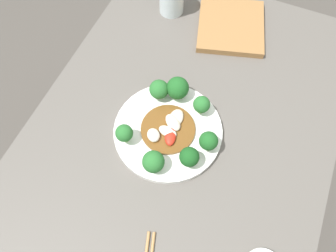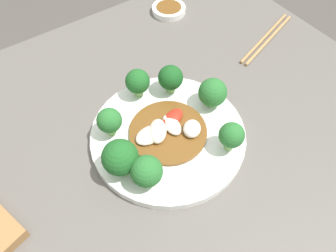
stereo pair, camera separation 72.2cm
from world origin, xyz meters
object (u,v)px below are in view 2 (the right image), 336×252
object	(u,v)px
broccoli_northwest	(109,121)
chopsticks	(267,38)
broccoli_east	(213,93)
broccoli_north	(138,82)
sauce_dish	(169,9)
broccoli_west	(120,158)
broccoli_southeast	(232,136)
stirfry_center	(168,130)
broccoli_northeast	(171,78)
broccoli_southwest	(147,171)
plate	(168,135)

from	to	relation	value
broccoli_northwest	chopsticks	distance (m)	0.43
broccoli_east	broccoli_northwest	bearing A→B (deg)	165.01
broccoli_north	sauce_dish	size ratio (longest dim) A/B	0.71
broccoli_west	chopsticks	xyz separation A→B (m)	(0.45, 0.11, -0.05)
broccoli_southeast	stirfry_center	size ratio (longest dim) A/B	0.43
chopsticks	broccoli_north	bearing A→B (deg)	177.84
broccoli_northeast	chopsticks	size ratio (longest dim) A/B	0.29
broccoli_southwest	broccoli_northwest	xyz separation A→B (m)	(0.00, 0.12, 0.00)
broccoli_northeast	broccoli_west	size ratio (longest dim) A/B	0.91
plate	broccoli_west	distance (m)	0.11
broccoli_east	stirfry_center	distance (m)	0.11
broccoli_southwest	stirfry_center	distance (m)	0.11
broccoli_east	chopsticks	distance (m)	0.26
broccoli_northeast	stirfry_center	world-z (taller)	broccoli_northeast
plate	sauce_dish	size ratio (longest dim) A/B	3.33
plate	broccoli_northwest	size ratio (longest dim) A/B	4.79
broccoli_southeast	broccoli_north	bearing A→B (deg)	107.49
broccoli_northeast	stirfry_center	size ratio (longest dim) A/B	0.43
broccoli_southeast	chopsticks	world-z (taller)	broccoli_southeast
broccoli_southeast	broccoli_northwest	bearing A→B (deg)	136.10
broccoli_north	sauce_dish	distance (m)	0.30
broccoli_north	broccoli_west	xyz separation A→B (m)	(-0.11, -0.12, 0.00)
stirfry_center	sauce_dish	xyz separation A→B (m)	(0.22, 0.31, -0.02)
broccoli_east	broccoli_northeast	size ratio (longest dim) A/B	1.01
broccoli_east	sauce_dish	world-z (taller)	broccoli_east
plate	sauce_dish	xyz separation A→B (m)	(0.22, 0.31, 0.00)
sauce_dish	broccoli_southwest	bearing A→B (deg)	-129.14
broccoli_southeast	stirfry_center	xyz separation A→B (m)	(-0.07, 0.09, -0.03)
broccoli_northwest	broccoli_north	bearing A→B (deg)	29.76
broccoli_east	broccoli_southwest	size ratio (longest dim) A/B	1.01
chopsticks	sauce_dish	size ratio (longest dim) A/B	2.52
stirfry_center	sauce_dish	distance (m)	0.38
broccoli_southeast	stirfry_center	distance (m)	0.11
broccoli_north	broccoli_west	size ratio (longest dim) A/B	0.90
plate	stirfry_center	size ratio (longest dim) A/B	2.00
plate	broccoli_northeast	world-z (taller)	broccoli_northeast
sauce_dish	broccoli_southeast	bearing A→B (deg)	-111.14
broccoli_east	broccoli_northeast	bearing A→B (deg)	120.43
broccoli_east	broccoli_southwest	bearing A→B (deg)	-160.12
broccoli_southeast	plate	bearing A→B (deg)	127.99
broccoli_southeast	chopsticks	distance (m)	0.33
broccoli_southeast	sauce_dish	xyz separation A→B (m)	(0.15, 0.40, -0.04)
sauce_dish	broccoli_west	bearing A→B (deg)	-134.60
broccoli_north	chopsticks	bearing A→B (deg)	-2.16
broccoli_east	broccoli_west	bearing A→B (deg)	-173.36
stirfry_center	sauce_dish	bearing A→B (deg)	54.67
broccoli_southwest	broccoli_northwest	world-z (taller)	broccoli_southwest
broccoli_northeast	broccoli_north	world-z (taller)	same
broccoli_northeast	chopsticks	xyz separation A→B (m)	(0.28, 0.01, -0.05)
broccoli_east	broccoli_northwest	xyz separation A→B (m)	(-0.19, 0.05, 0.00)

